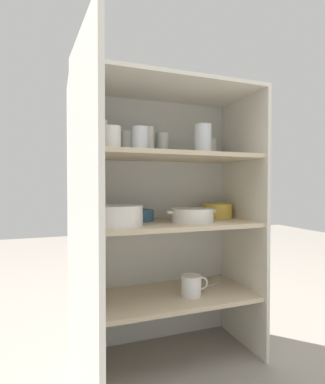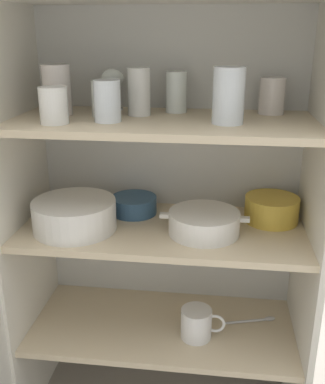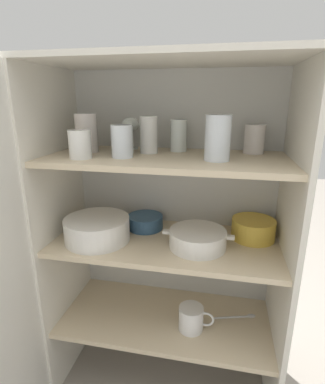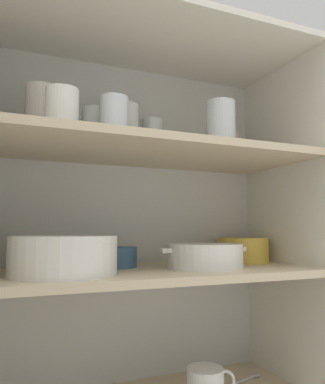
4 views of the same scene
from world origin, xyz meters
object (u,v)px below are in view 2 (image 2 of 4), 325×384
at_px(plate_stack_white, 75,215).
at_px(casserole_dish, 204,223).
at_px(serving_bowl_small, 134,204).
at_px(mixing_bowl_large, 272,208).
at_px(coffee_mug_primary, 197,323).

relative_size(plate_stack_white, casserole_dish, 0.95).
height_order(serving_bowl_small, casserole_dish, casserole_dish).
bearing_deg(serving_bowl_small, plate_stack_white, -135.87).
bearing_deg(serving_bowl_small, casserole_dish, -28.60).
height_order(mixing_bowl_large, casserole_dish, mixing_bowl_large).
bearing_deg(plate_stack_white, casserole_dish, 3.04).
bearing_deg(casserole_dish, mixing_bowl_large, 29.81).
xyz_separation_m(mixing_bowl_large, serving_bowl_small, (-0.43, 0.01, -0.01)).
bearing_deg(casserole_dish, plate_stack_white, -176.96).
bearing_deg(casserole_dish, coffee_mug_primary, -119.74).
bearing_deg(mixing_bowl_large, serving_bowl_small, 178.77).
bearing_deg(serving_bowl_small, mixing_bowl_large, -1.23).
bearing_deg(plate_stack_white, mixing_bowl_large, 13.17).
height_order(plate_stack_white, casserole_dish, plate_stack_white).
bearing_deg(serving_bowl_small, coffee_mug_primary, -33.31).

